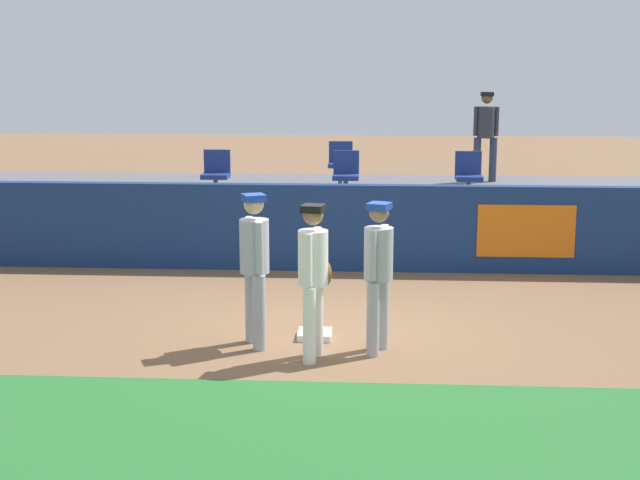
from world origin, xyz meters
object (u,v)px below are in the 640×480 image
Objects in this scene: first_base at (315,334)px; player_coach_visitor at (378,267)px; player_runner_visitor at (255,259)px; spectator_hooded at (486,130)px; seat_front_center at (346,172)px; seat_front_left at (216,171)px; player_fielder_home at (314,271)px; seat_front_right at (469,173)px; seat_back_center at (340,161)px.

player_coach_visitor is at bearing -33.39° from first_base.
player_runner_visitor is 1.02× the size of spectator_hooded.
player_runner_visitor is at bearing -99.09° from seat_front_center.
spectator_hooded is at bearing 43.79° from seat_front_center.
seat_front_left and seat_front_center have the same top height.
player_runner_visitor is at bearing -110.24° from player_fielder_home.
seat_front_left is 1.00× the size of seat_front_right.
seat_front_center is at bearing -0.01° from seat_front_left.
seat_front_left is (-2.06, 5.05, 1.35)m from first_base.
player_runner_visitor is (-0.67, -0.35, 1.00)m from first_base.
player_runner_visitor is 6.17m from seat_front_right.
first_base is 0.22× the size of player_runner_visitor.
player_coach_visitor is 2.06× the size of seat_back_center.
player_runner_visitor is 5.48m from seat_front_center.
seat_back_center and seat_front_center have the same top height.
spectator_hooded is (3.53, 7.96, 0.90)m from player_runner_visitor.
spectator_hooded is at bearing 132.23° from player_runner_visitor.
seat_front_right and seat_front_center have the same top height.
spectator_hooded reaches higher than first_base.
seat_front_center is (0.17, -1.80, -0.00)m from seat_back_center.
seat_front_right is 2.68m from spectator_hooded.
player_coach_visitor is 7.39m from seat_back_center.
player_fielder_home is 6.26m from seat_front_right.
seat_front_center is 3.74m from spectator_hooded.
first_base is 6.98m from seat_back_center.
player_coach_visitor reaches higher than first_base.
seat_back_center is 2.76m from seat_front_left.
first_base is 0.23× the size of player_coach_visitor.
first_base is 1.24m from player_fielder_home.
seat_front_center reaches higher than player_coach_visitor.
seat_back_center is (-0.01, 7.63, 0.38)m from player_fielder_home.
first_base is 5.62m from seat_front_left.
seat_front_right is at bearing 127.46° from player_runner_visitor.
first_base is 0.48× the size of seat_front_left.
spectator_hooded is at bearing 77.36° from seat_front_right.
seat_back_center is at bearing 89.76° from first_base.
seat_back_center is 2.98m from spectator_hooded.
first_base is at bearing 93.82° from player_runner_visitor.
spectator_hooded is (2.67, 2.56, 0.55)m from seat_front_center.
seat_front_left is at bearing 112.16° from first_base.
player_fielder_home is at bearing 71.68° from spectator_hooded.
seat_front_center is (-2.09, -0.00, -0.00)m from seat_front_right.
spectator_hooded is at bearing 27.45° from seat_front_left.
seat_front_left is at bearing 180.00° from seat_front_right.
first_base is 5.23m from seat_front_center.
seat_front_center is at bearing -84.71° from seat_back_center.
first_base is 5.71m from seat_front_right.
spectator_hooded is at bearing -174.34° from player_coach_visitor.
spectator_hooded reaches higher than seat_front_right.
seat_front_center is (0.20, 5.05, 1.34)m from first_base.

